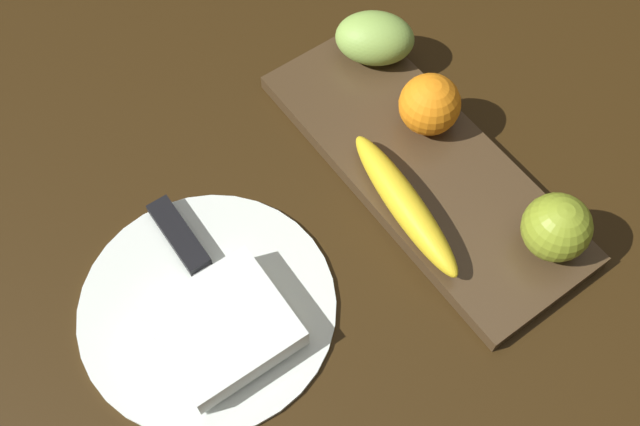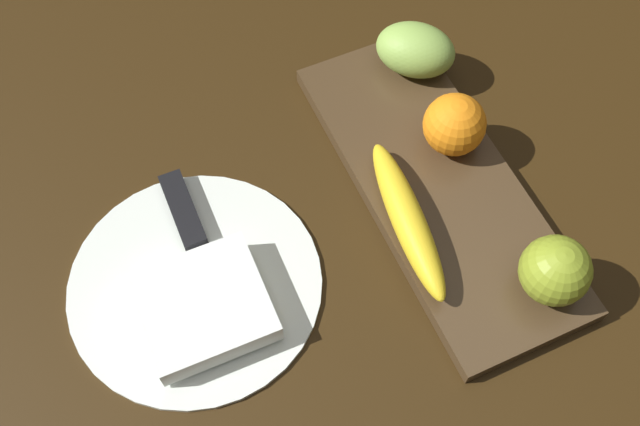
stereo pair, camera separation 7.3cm
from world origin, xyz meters
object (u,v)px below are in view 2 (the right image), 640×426
Objects in this scene: banana at (405,215)px; folded_napkin at (203,303)px; orange_near_apple at (454,125)px; knife at (188,222)px; fruit_tray at (437,185)px; apple at (555,271)px; grape_bunch at (415,50)px; dinner_plate at (195,284)px.

banana reaches higher than folded_napkin.
orange_near_apple is 0.29m from knife.
apple reaches higher than fruit_tray.
apple reaches higher than grape_bunch.
fruit_tray is 0.07m from banana.
knife is (-0.09, 0.02, -0.01)m from folded_napkin.
banana is at bearing 90.34° from folded_napkin.
apple is at bearing 55.40° from knife.
orange_near_apple is at bearing 137.43° from fruit_tray.
fruit_tray is at bearing 96.62° from folded_napkin.
fruit_tray is 0.27m from folded_napkin.
dinner_plate is (-0.03, -0.21, -0.03)m from banana.
orange_near_apple reaches higher than folded_napkin.
fruit_tray is at bearing 90.00° from dinner_plate.
apple is 0.36m from knife.
orange_near_apple is at bearing 96.94° from dinner_plate.
dinner_plate is at bearing -65.15° from grape_bunch.
folded_napkin reaches higher than knife.
apple is at bearing 64.46° from dinner_plate.
dinner_plate is at bearing 180.00° from folded_napkin.
apple is 0.36× the size of banana.
dinner_plate is 0.06m from knife.
banana is 2.80× the size of orange_near_apple.
grape_bunch reaches higher than fruit_tray.
folded_napkin is (0.07, -0.30, -0.03)m from orange_near_apple.
knife is at bearing 165.52° from dinner_plate.
dinner_plate is at bearing -90.00° from fruit_tray.
folded_napkin is (-0.12, -0.31, -0.03)m from apple.
orange_near_apple is (-0.04, 0.03, 0.04)m from fruit_tray.
grape_bunch is 0.35m from dinner_plate.
grape_bunch is at bearing 178.07° from apple.
fruit_tray is 5.94× the size of orange_near_apple.
dinner_plate is (-0.15, -0.31, -0.05)m from apple.
grape_bunch reaches higher than knife.
banana is 2.08× the size of grape_bunch.
folded_napkin is at bearing -77.33° from orange_near_apple.
knife is (-0.02, -0.29, -0.04)m from orange_near_apple.
folded_napkin reaches higher than dinner_plate.
orange_near_apple is 0.74× the size of grape_bunch.
fruit_tray is at bearing -42.57° from orange_near_apple.
orange_near_apple is at bearing -179.00° from apple.
knife is (-0.21, -0.29, -0.04)m from apple.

